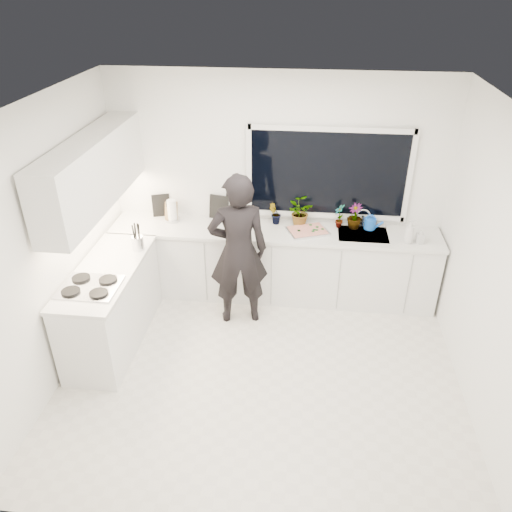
# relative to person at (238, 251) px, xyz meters

# --- Properties ---
(floor) EXTENTS (4.00, 3.50, 0.02)m
(floor) POSITION_rel_person_xyz_m (0.35, -0.90, -0.92)
(floor) COLOR beige
(floor) RESTS_ON ground
(wall_back) EXTENTS (4.00, 0.02, 2.70)m
(wall_back) POSITION_rel_person_xyz_m (0.35, 0.86, 0.44)
(wall_back) COLOR white
(wall_back) RESTS_ON ground
(wall_left) EXTENTS (0.02, 3.50, 2.70)m
(wall_left) POSITION_rel_person_xyz_m (-1.66, -0.90, 0.44)
(wall_left) COLOR white
(wall_left) RESTS_ON ground
(wall_right) EXTENTS (0.02, 3.50, 2.70)m
(wall_right) POSITION_rel_person_xyz_m (2.36, -0.90, 0.44)
(wall_right) COLOR white
(wall_right) RESTS_ON ground
(ceiling) EXTENTS (4.00, 3.50, 0.02)m
(ceiling) POSITION_rel_person_xyz_m (0.35, -0.90, 1.80)
(ceiling) COLOR white
(ceiling) RESTS_ON wall_back
(window) EXTENTS (1.80, 0.02, 1.00)m
(window) POSITION_rel_person_xyz_m (0.95, 0.82, 0.64)
(window) COLOR black
(window) RESTS_ON wall_back
(base_cabinets_back) EXTENTS (3.92, 0.58, 0.88)m
(base_cabinets_back) POSITION_rel_person_xyz_m (0.35, 0.55, -0.47)
(base_cabinets_back) COLOR white
(base_cabinets_back) RESTS_ON floor
(base_cabinets_left) EXTENTS (0.58, 1.60, 0.88)m
(base_cabinets_left) POSITION_rel_person_xyz_m (-1.32, -0.55, -0.47)
(base_cabinets_left) COLOR white
(base_cabinets_left) RESTS_ON floor
(countertop_back) EXTENTS (3.94, 0.62, 0.04)m
(countertop_back) POSITION_rel_person_xyz_m (0.35, 0.54, -0.01)
(countertop_back) COLOR silver
(countertop_back) RESTS_ON base_cabinets_back
(countertop_left) EXTENTS (0.62, 1.60, 0.04)m
(countertop_left) POSITION_rel_person_xyz_m (-1.32, -0.55, -0.01)
(countertop_left) COLOR silver
(countertop_left) RESTS_ON base_cabinets_left
(upper_cabinets) EXTENTS (0.34, 2.10, 0.70)m
(upper_cabinets) POSITION_rel_person_xyz_m (-1.44, -0.20, 0.94)
(upper_cabinets) COLOR white
(upper_cabinets) RESTS_ON wall_left
(sink) EXTENTS (0.58, 0.42, 0.14)m
(sink) POSITION_rel_person_xyz_m (1.40, 0.55, -0.04)
(sink) COLOR silver
(sink) RESTS_ON countertop_back
(faucet) EXTENTS (0.03, 0.03, 0.22)m
(faucet) POSITION_rel_person_xyz_m (1.40, 0.75, 0.12)
(faucet) COLOR silver
(faucet) RESTS_ON countertop_back
(stovetop) EXTENTS (0.56, 0.48, 0.03)m
(stovetop) POSITION_rel_person_xyz_m (-1.34, -0.90, 0.02)
(stovetop) COLOR black
(stovetop) RESTS_ON countertop_left
(person) EXTENTS (0.74, 0.57, 1.82)m
(person) POSITION_rel_person_xyz_m (0.00, 0.00, 0.00)
(person) COLOR black
(person) RESTS_ON floor
(pizza_tray) EXTENTS (0.55, 0.48, 0.03)m
(pizza_tray) POSITION_rel_person_xyz_m (0.75, 0.52, 0.02)
(pizza_tray) COLOR silver
(pizza_tray) RESTS_ON countertop_back
(pizza) EXTENTS (0.50, 0.43, 0.01)m
(pizza) POSITION_rel_person_xyz_m (0.75, 0.52, 0.04)
(pizza) COLOR #B23717
(pizza) RESTS_ON pizza_tray
(watering_can) EXTENTS (0.18, 0.18, 0.13)m
(watering_can) POSITION_rel_person_xyz_m (1.49, 0.71, 0.07)
(watering_can) COLOR blue
(watering_can) RESTS_ON countertop_back
(paper_towel_roll) EXTENTS (0.14, 0.14, 0.26)m
(paper_towel_roll) POSITION_rel_person_xyz_m (-0.91, 0.65, 0.14)
(paper_towel_roll) COLOR white
(paper_towel_roll) RESTS_ON countertop_back
(knife_block) EXTENTS (0.14, 0.11, 0.22)m
(knife_block) POSITION_rel_person_xyz_m (-0.93, 0.69, 0.12)
(knife_block) COLOR brown
(knife_block) RESTS_ON countertop_back
(utensil_crock) EXTENTS (0.17, 0.17, 0.16)m
(utensil_crock) POSITION_rel_person_xyz_m (-1.11, -0.10, 0.09)
(utensil_crock) COLOR silver
(utensil_crock) RESTS_ON countertop_left
(picture_frame_large) EXTENTS (0.21, 0.09, 0.28)m
(picture_frame_large) POSITION_rel_person_xyz_m (-1.09, 0.79, 0.15)
(picture_frame_large) COLOR black
(picture_frame_large) RESTS_ON countertop_back
(picture_frame_small) EXTENTS (0.25, 0.08, 0.30)m
(picture_frame_small) POSITION_rel_person_xyz_m (-0.35, 0.79, 0.16)
(picture_frame_small) COLOR black
(picture_frame_small) RESTS_ON countertop_back
(herb_plants) EXTENTS (1.16, 0.39, 0.34)m
(herb_plants) POSITION_rel_person_xyz_m (0.79, 0.71, 0.17)
(herb_plants) COLOR #26662D
(herb_plants) RESTS_ON countertop_back
(soap_bottles) EXTENTS (0.24, 0.12, 0.28)m
(soap_bottles) POSITION_rel_person_xyz_m (1.93, 0.40, 0.14)
(soap_bottles) COLOR #D8BF66
(soap_bottles) RESTS_ON countertop_back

